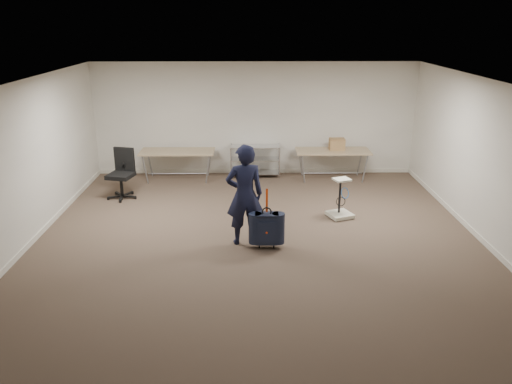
{
  "coord_description": "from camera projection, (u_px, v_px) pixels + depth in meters",
  "views": [
    {
      "loc": [
        -0.14,
        -7.85,
        3.78
      ],
      "look_at": [
        -0.03,
        0.3,
        0.93
      ],
      "focal_mm": 35.0,
      "sensor_mm": 36.0,
      "label": 1
    }
  ],
  "objects": [
    {
      "name": "folding_table_right",
      "position": [
        333.0,
        152.0,
        12.19
      ],
      "size": [
        1.8,
        0.75,
        0.73
      ],
      "color": "tan",
      "rests_on": "ground"
    },
    {
      "name": "office_chair",
      "position": [
        122.0,
        183.0,
        11.03
      ],
      "size": [
        0.66,
        0.66,
        1.09
      ],
      "color": "black",
      "rests_on": "ground"
    },
    {
      "name": "folding_table_left",
      "position": [
        177.0,
        153.0,
        12.14
      ],
      "size": [
        1.8,
        0.75,
        0.73
      ],
      "color": "tan",
      "rests_on": "ground"
    },
    {
      "name": "room_shell",
      "position": [
        257.0,
        216.0,
        9.95
      ],
      "size": [
        8.0,
        9.0,
        9.0
      ],
      "color": "beige",
      "rests_on": "ground"
    },
    {
      "name": "person",
      "position": [
        245.0,
        195.0,
        8.59
      ],
      "size": [
        0.72,
        0.54,
        1.8
      ],
      "primitive_type": "imported",
      "rotation": [
        0.0,
        0.0,
        3.32
      ],
      "color": "black",
      "rests_on": "ground"
    },
    {
      "name": "equipment_cart",
      "position": [
        340.0,
        207.0,
        9.95
      ],
      "size": [
        0.57,
        0.57,
        0.81
      ],
      "color": "silver",
      "rests_on": "ground"
    },
    {
      "name": "ground",
      "position": [
        258.0,
        248.0,
        8.66
      ],
      "size": [
        9.0,
        9.0,
        0.0
      ],
      "primitive_type": "plane",
      "color": "#49362C",
      "rests_on": "ground"
    },
    {
      "name": "cardboard_box",
      "position": [
        337.0,
        144.0,
        12.2
      ],
      "size": [
        0.37,
        0.28,
        0.28
      ],
      "primitive_type": "cube",
      "rotation": [
        0.0,
        0.0,
        -0.0
      ],
      "color": "olive",
      "rests_on": "folding_table_right"
    },
    {
      "name": "wire_shelf",
      "position": [
        255.0,
        159.0,
        12.48
      ],
      "size": [
        1.22,
        0.47,
        0.8
      ],
      "color": "silver",
      "rests_on": "ground"
    },
    {
      "name": "suitcase",
      "position": [
        267.0,
        228.0,
        8.55
      ],
      "size": [
        0.4,
        0.24,
        1.08
      ],
      "color": "black",
      "rests_on": "ground"
    }
  ]
}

